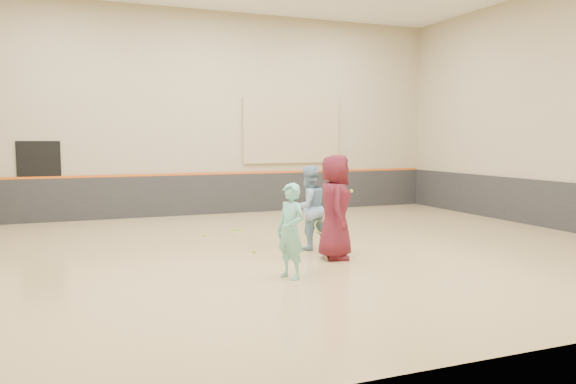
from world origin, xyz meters
name	(u,v)px	position (x,y,z in m)	size (l,w,h in m)	color
room	(275,211)	(0.00, 0.00, 0.81)	(15.04, 12.04, 6.22)	tan
wainscot_back	(205,194)	(0.00, 5.97, 0.60)	(14.90, 0.04, 1.20)	#232326
wainscot_right	(555,205)	(7.47, 0.00, 0.60)	(0.04, 11.90, 1.20)	#232326
accent_stripe	(205,174)	(0.00, 5.96, 1.22)	(14.90, 0.03, 0.06)	#D85914
acoustic_panel	(292,131)	(2.80, 5.95, 2.50)	(3.20, 0.08, 2.00)	tan
doorway	(40,182)	(-4.50, 5.98, 1.10)	(1.10, 0.05, 2.20)	black
girl	(291,231)	(-0.52, -2.12, 0.77)	(0.56, 0.37, 1.55)	#76CDBD
instructor	(309,208)	(0.73, -0.02, 0.86)	(0.83, 0.65, 1.71)	#87B2D1
young_man	(335,207)	(0.81, -1.05, 0.98)	(0.96, 0.63, 1.97)	#561421
held_racket	(321,227)	(0.88, -0.31, 0.49)	(0.46, 0.46, 0.59)	#B7E331
spare_racket	(236,229)	(-0.02, 2.65, 0.06)	(0.67, 0.67, 0.12)	#A1CD2D
ball_under_racket	(254,251)	(-0.44, 0.01, 0.03)	(0.07, 0.07, 0.07)	yellow
ball_in_hand	(351,191)	(1.04, -1.26, 1.29)	(0.07, 0.07, 0.07)	gold
ball_beside_spare	(205,235)	(-0.90, 2.25, 0.03)	(0.07, 0.07, 0.07)	#B9CD2F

